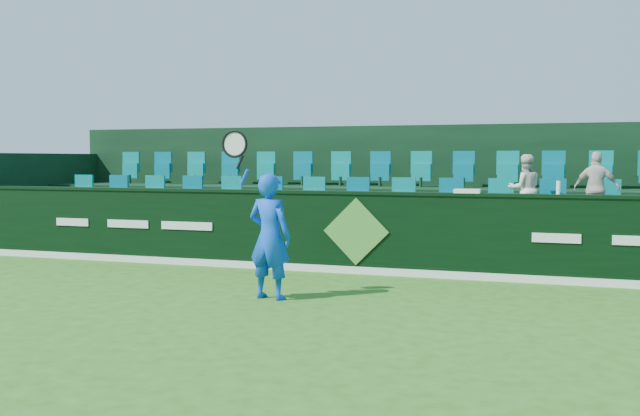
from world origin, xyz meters
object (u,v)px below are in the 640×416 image
(tennis_player, at_px, (269,235))
(spectator_left, at_px, (525,189))
(towel, at_px, (467,191))
(drinks_bottle, at_px, (558,188))
(spectator_middle, at_px, (596,188))

(tennis_player, bearing_deg, spectator_left, 48.61)
(towel, xyz_separation_m, drinks_bottle, (1.35, 0.00, 0.07))
(spectator_middle, relative_size, towel, 3.01)
(tennis_player, relative_size, towel, 5.84)
(spectator_middle, bearing_deg, tennis_player, 49.16)
(tennis_player, relative_size, drinks_bottle, 11.50)
(tennis_player, bearing_deg, towel, 46.49)
(spectator_middle, height_order, drinks_bottle, spectator_middle)
(towel, relative_size, drinks_bottle, 1.97)
(spectator_left, bearing_deg, tennis_player, 30.45)
(spectator_left, relative_size, towel, 2.89)
(tennis_player, xyz_separation_m, drinks_bottle, (3.68, 2.46, 0.59))
(towel, height_order, drinks_bottle, drinks_bottle)
(tennis_player, bearing_deg, drinks_bottle, 33.73)
(spectator_left, distance_m, drinks_bottle, 1.24)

